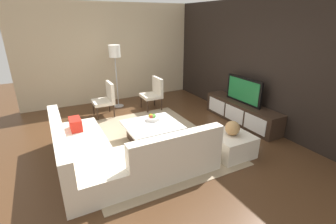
{
  "coord_description": "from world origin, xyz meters",
  "views": [
    {
      "loc": [
        4.03,
        -1.69,
        2.38
      ],
      "look_at": [
        -0.2,
        0.51,
        0.53
      ],
      "focal_mm": 26.03,
      "sensor_mm": 36.0,
      "label": 1
    }
  ],
  "objects_px": {
    "media_console": "(241,113)",
    "floor_lamp": "(115,55)",
    "accent_chair_far": "(154,91)",
    "television": "(244,90)",
    "coffee_table": "(152,132)",
    "fruit_bowl": "(153,118)",
    "ottoman": "(231,145)",
    "sectional_couch": "(116,154)",
    "accent_chair_near": "(106,97)",
    "decorative_ball": "(232,128)"
  },
  "relations": [
    {
      "from": "coffee_table",
      "to": "accent_chair_far",
      "type": "height_order",
      "value": "accent_chair_far"
    },
    {
      "from": "television",
      "to": "decorative_ball",
      "type": "xyz_separation_m",
      "value": [
        1.05,
        -1.23,
        -0.27
      ]
    },
    {
      "from": "media_console",
      "to": "decorative_ball",
      "type": "distance_m",
      "value": 1.64
    },
    {
      "from": "media_console",
      "to": "ottoman",
      "type": "bearing_deg",
      "value": -49.59
    },
    {
      "from": "television",
      "to": "accent_chair_far",
      "type": "bearing_deg",
      "value": -141.81
    },
    {
      "from": "floor_lamp",
      "to": "accent_chair_far",
      "type": "bearing_deg",
      "value": 53.1
    },
    {
      "from": "decorative_ball",
      "to": "accent_chair_far",
      "type": "bearing_deg",
      "value": -175.54
    },
    {
      "from": "sectional_couch",
      "to": "ottoman",
      "type": "distance_m",
      "value": 2.08
    },
    {
      "from": "floor_lamp",
      "to": "ottoman",
      "type": "distance_m",
      "value": 3.89
    },
    {
      "from": "television",
      "to": "coffee_table",
      "type": "distance_m",
      "value": 2.38
    },
    {
      "from": "decorative_ball",
      "to": "television",
      "type": "bearing_deg",
      "value": 130.4
    },
    {
      "from": "decorative_ball",
      "to": "accent_chair_near",
      "type": "bearing_deg",
      "value": -153.05
    },
    {
      "from": "media_console",
      "to": "fruit_bowl",
      "type": "relative_size",
      "value": 7.58
    },
    {
      "from": "coffee_table",
      "to": "floor_lamp",
      "type": "relative_size",
      "value": 0.62
    },
    {
      "from": "television",
      "to": "ottoman",
      "type": "distance_m",
      "value": 1.73
    },
    {
      "from": "sectional_couch",
      "to": "ottoman",
      "type": "xyz_separation_m",
      "value": [
        0.53,
        2.01,
        -0.07
      ]
    },
    {
      "from": "television",
      "to": "accent_chair_far",
      "type": "relative_size",
      "value": 1.22
    },
    {
      "from": "ottoman",
      "to": "television",
      "type": "bearing_deg",
      "value": 130.4
    },
    {
      "from": "accent_chair_near",
      "to": "ottoman",
      "type": "height_order",
      "value": "accent_chair_near"
    },
    {
      "from": "media_console",
      "to": "floor_lamp",
      "type": "xyz_separation_m",
      "value": [
        -2.48,
        -2.3,
        1.19
      ]
    },
    {
      "from": "sectional_couch",
      "to": "coffee_table",
      "type": "bearing_deg",
      "value": 123.07
    },
    {
      "from": "television",
      "to": "floor_lamp",
      "type": "xyz_separation_m",
      "value": [
        -2.48,
        -2.3,
        0.64
      ]
    },
    {
      "from": "television",
      "to": "accent_chair_near",
      "type": "bearing_deg",
      "value": -125.25
    },
    {
      "from": "sectional_couch",
      "to": "accent_chair_near",
      "type": "relative_size",
      "value": 2.78
    },
    {
      "from": "floor_lamp",
      "to": "decorative_ball",
      "type": "xyz_separation_m",
      "value": [
        3.53,
        1.07,
        -0.91
      ]
    },
    {
      "from": "television",
      "to": "coffee_table",
      "type": "height_order",
      "value": "television"
    },
    {
      "from": "accent_chair_far",
      "to": "ottoman",
      "type": "bearing_deg",
      "value": 7.17
    },
    {
      "from": "accent_chair_far",
      "to": "decorative_ball",
      "type": "relative_size",
      "value": 3.28
    },
    {
      "from": "coffee_table",
      "to": "floor_lamp",
      "type": "height_order",
      "value": "floor_lamp"
    },
    {
      "from": "media_console",
      "to": "accent_chair_far",
      "type": "relative_size",
      "value": 2.44
    },
    {
      "from": "media_console",
      "to": "accent_chair_near",
      "type": "bearing_deg",
      "value": -125.25
    },
    {
      "from": "coffee_table",
      "to": "decorative_ball",
      "type": "relative_size",
      "value": 4.03
    },
    {
      "from": "coffee_table",
      "to": "accent_chair_far",
      "type": "distance_m",
      "value": 1.96
    },
    {
      "from": "sectional_couch",
      "to": "fruit_bowl",
      "type": "distance_m",
      "value": 1.32
    },
    {
      "from": "fruit_bowl",
      "to": "accent_chair_near",
      "type": "bearing_deg",
      "value": -161.62
    },
    {
      "from": "coffee_table",
      "to": "floor_lamp",
      "type": "xyz_separation_m",
      "value": [
        -2.38,
        -0.0,
        1.24
      ]
    },
    {
      "from": "accent_chair_near",
      "to": "coffee_table",
      "type": "bearing_deg",
      "value": 17.53
    },
    {
      "from": "ottoman",
      "to": "media_console",
      "type": "bearing_deg",
      "value": 130.41
    },
    {
      "from": "sectional_couch",
      "to": "decorative_ball",
      "type": "xyz_separation_m",
      "value": [
        0.53,
        2.01,
        0.26
      ]
    },
    {
      "from": "television",
      "to": "accent_chair_near",
      "type": "relative_size",
      "value": 1.22
    },
    {
      "from": "accent_chair_near",
      "to": "floor_lamp",
      "type": "relative_size",
      "value": 0.51
    },
    {
      "from": "ottoman",
      "to": "fruit_bowl",
      "type": "relative_size",
      "value": 2.5
    },
    {
      "from": "ottoman",
      "to": "accent_chair_far",
      "type": "xyz_separation_m",
      "value": [
        -2.9,
        -0.23,
        0.29
      ]
    },
    {
      "from": "sectional_couch",
      "to": "coffee_table",
      "type": "xyz_separation_m",
      "value": [
        -0.61,
        0.94,
        -0.07
      ]
    },
    {
      "from": "accent_chair_near",
      "to": "accent_chair_far",
      "type": "height_order",
      "value": "same"
    },
    {
      "from": "floor_lamp",
      "to": "ottoman",
      "type": "xyz_separation_m",
      "value": [
        3.53,
        1.07,
        -1.24
      ]
    },
    {
      "from": "accent_chair_near",
      "to": "fruit_bowl",
      "type": "xyz_separation_m",
      "value": [
        1.66,
        0.55,
        -0.06
      ]
    },
    {
      "from": "media_console",
      "to": "fruit_bowl",
      "type": "bearing_deg",
      "value": -97.29
    },
    {
      "from": "sectional_couch",
      "to": "ottoman",
      "type": "bearing_deg",
      "value": 75.08
    },
    {
      "from": "coffee_table",
      "to": "fruit_bowl",
      "type": "distance_m",
      "value": 0.31
    }
  ]
}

